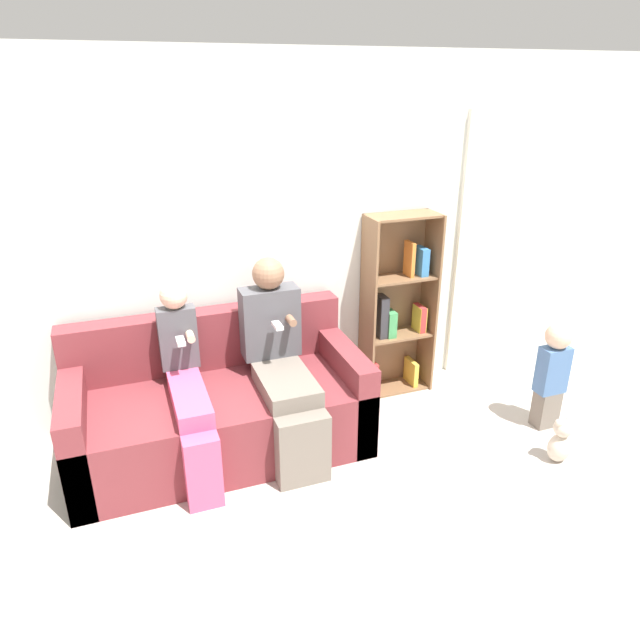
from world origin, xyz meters
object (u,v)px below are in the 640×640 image
Objects in this scene: toddler_standing at (552,371)px; bookshelf at (397,310)px; adult_seated at (281,358)px; couch at (219,408)px; child_seated at (188,387)px; teddy_bear at (561,441)px.

toddler_standing is 1.22m from bookshelf.
adult_seated is 1.93m from toddler_standing.
adult_seated is at bearing 166.42° from toddler_standing.
adult_seated is 1.57× the size of toddler_standing.
couch is 2.35m from toddler_standing.
toddler_standing is (1.86, -0.45, -0.21)m from adult_seated.
child_seated is 0.81× the size of bookshelf.
couch is 2.37× the size of toddler_standing.
bookshelf reaches higher than teddy_bear.
adult_seated reaches higher than teddy_bear.
child_seated is 1.44× the size of toddler_standing.
toddler_standing is 0.56× the size of bookshelf.
bookshelf is 1.50m from teddy_bear.
adult_seated is 1.09× the size of child_seated.
couch is 0.38m from child_seated.
child_seated reaches higher than toddler_standing.
adult_seated is 0.62m from child_seated.
child_seated is 2.51m from toddler_standing.
bookshelf is at bearing 114.23° from teddy_bear.
adult_seated is at bearing 153.49° from teddy_bear.
couch is 5.82× the size of teddy_bear.
child_seated is (-0.20, -0.15, 0.28)m from couch.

